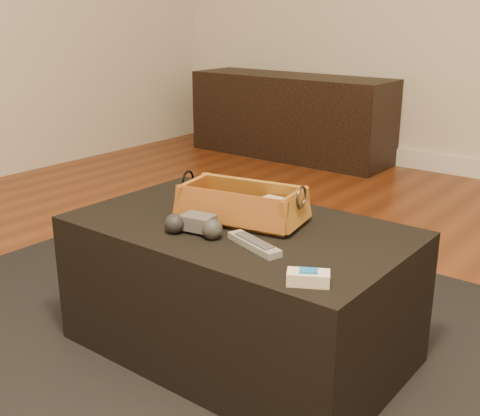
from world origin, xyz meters
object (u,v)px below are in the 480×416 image
Objects in this scene: media_cabinet at (290,116)px; game_controller at (195,225)px; silver_remote at (254,244)px; tv_remote at (234,213)px; ottoman at (239,288)px; wicker_basket at (242,206)px; cream_gadget at (308,278)px.

game_controller is (1.34, -2.53, 0.16)m from media_cabinet.
media_cabinet is 2.86m from game_controller.
silver_remote is (1.53, -2.51, 0.14)m from media_cabinet.
ottoman is at bearing -44.76° from tv_remote.
cream_gadget is at bearing -33.34° from wicker_basket.
wicker_basket is at bearing 80.15° from game_controller.
ottoman is at bearing 149.30° from cream_gadget.
media_cabinet reaches higher than silver_remote.
ottoman is at bearing -59.91° from media_cabinet.
wicker_basket reaches higher than cream_gadget.
game_controller is at bearing 168.97° from cream_gadget.
media_cabinet is 13.74× the size of cream_gadget.
wicker_basket reaches higher than game_controller.
wicker_basket is 0.47m from cream_gadget.
wicker_basket is (-0.01, 0.03, 0.25)m from ottoman.
game_controller is (-0.01, -0.16, 0.00)m from tv_remote.
media_cabinet reaches higher than tv_remote.
tv_remote is 1.08× the size of game_controller.
game_controller is at bearing -99.85° from wicker_basket.
wicker_basket is at bearing 113.00° from ottoman.
media_cabinet is at bearing 120.19° from wicker_basket.
wicker_basket reaches higher than tv_remote.
media_cabinet reaches higher than wicker_basket.
cream_gadget is (0.41, -0.24, -0.01)m from tv_remote.
ottoman is 5.05× the size of silver_remote.
media_cabinet is 3.71× the size of wicker_basket.
game_controller is 0.93× the size of silver_remote.
tv_remote is at bearing -60.29° from media_cabinet.
tv_remote is at bearing 152.08° from ottoman.
tv_remote is (1.35, -2.37, 0.16)m from media_cabinet.
game_controller is (-0.05, -0.14, 0.24)m from ottoman.
tv_remote is 0.16m from game_controller.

